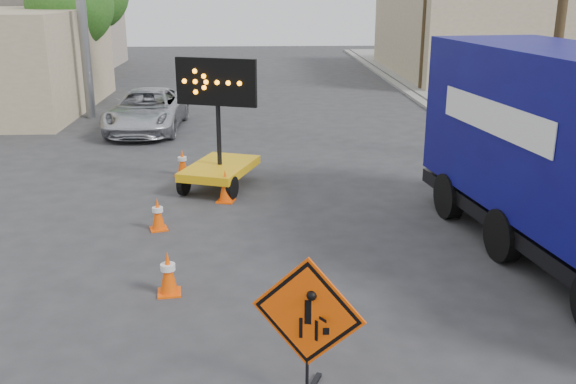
{
  "coord_description": "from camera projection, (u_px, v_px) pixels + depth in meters",
  "views": [
    {
      "loc": [
        -0.04,
        -7.09,
        4.83
      ],
      "look_at": [
        0.44,
        2.76,
        1.69
      ],
      "focal_mm": 40.0,
      "sensor_mm": 36.0,
      "label": 1
    }
  ],
  "objects": [
    {
      "name": "ground",
      "position": [
        264.0,
        383.0,
        8.21
      ],
      "size": [
        100.0,
        100.0,
        0.0
      ],
      "primitive_type": "plane",
      "color": "#2D2D30",
      "rests_on": "ground"
    },
    {
      "name": "curb_right",
      "position": [
        461.0,
        128.0,
        22.81
      ],
      "size": [
        0.4,
        60.0,
        0.12
      ],
      "primitive_type": "cube",
      "color": "gray",
      "rests_on": "ground"
    },
    {
      "name": "sidewalk_right",
      "position": [
        524.0,
        127.0,
        22.91
      ],
      "size": [
        4.0,
        60.0,
        0.15
      ],
      "primitive_type": "cube",
      "color": "gray",
      "rests_on": "ground"
    },
    {
      "name": "storefront_left_far",
      "position": [
        11.0,
        33.0,
        39.2
      ],
      "size": [
        12.0,
        10.0,
        4.4
      ],
      "primitive_type": "cube",
      "color": "#A6978A",
      "rests_on": "ground"
    },
    {
      "name": "building_right_far",
      "position": [
        484.0,
        34.0,
        36.67
      ],
      "size": [
        10.0,
        14.0,
        4.6
      ],
      "primitive_type": "cube",
      "color": "tan",
      "rests_on": "ground"
    },
    {
      "name": "tree_left_near",
      "position": [
        70.0,
        4.0,
        27.51
      ],
      "size": [
        3.71,
        3.71,
        6.03
      ],
      "color": "#3E2F1A",
      "rests_on": "ground"
    },
    {
      "name": "construction_sign",
      "position": [
        308.0,
        326.0,
        7.62
      ],
      "size": [
        1.32,
        0.95,
        1.89
      ],
      "rotation": [
        0.0,
        0.0,
        -0.41
      ],
      "color": "black",
      "rests_on": "ground"
    },
    {
      "name": "arrow_board",
      "position": [
        220.0,
        160.0,
        16.03
      ],
      "size": [
        2.05,
        2.6,
        3.25
      ],
      "rotation": [
        0.0,
        0.0,
        -0.34
      ],
      "color": "#E7A90C",
      "rests_on": "ground"
    },
    {
      "name": "pickup_truck",
      "position": [
        147.0,
        110.0,
        22.59
      ],
      "size": [
        2.52,
        5.23,
        1.44
      ],
      "primitive_type": "imported",
      "rotation": [
        0.0,
        0.0,
        -0.03
      ],
      "color": "silver",
      "rests_on": "ground"
    },
    {
      "name": "box_truck",
      "position": [
        570.0,
        168.0,
        11.59
      ],
      "size": [
        3.45,
        8.31,
        3.82
      ],
      "rotation": [
        0.0,
        0.0,
        0.14
      ],
      "color": "black",
      "rests_on": "ground"
    },
    {
      "name": "cone_a",
      "position": [
        168.0,
        273.0,
        10.51
      ],
      "size": [
        0.43,
        0.43,
        0.75
      ],
      "rotation": [
        0.0,
        0.0,
        0.12
      ],
      "color": "#FF4F05",
      "rests_on": "ground"
    },
    {
      "name": "cone_b",
      "position": [
        158.0,
        214.0,
        13.34
      ],
      "size": [
        0.44,
        0.44,
        0.7
      ],
      "rotation": [
        0.0,
        0.0,
        0.29
      ],
      "color": "#FF4F05",
      "rests_on": "ground"
    },
    {
      "name": "cone_c",
      "position": [
        225.0,
        186.0,
        15.08
      ],
      "size": [
        0.48,
        0.48,
        0.79
      ],
      "rotation": [
        0.0,
        0.0,
        -0.24
      ],
      "color": "#FF4F05",
      "rests_on": "ground"
    },
    {
      "name": "cone_d",
      "position": [
        182.0,
        162.0,
        17.22
      ],
      "size": [
        0.44,
        0.44,
        0.73
      ],
      "rotation": [
        0.0,
        0.0,
        -0.22
      ],
      "color": "#FF4F05",
      "rests_on": "ground"
    }
  ]
}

